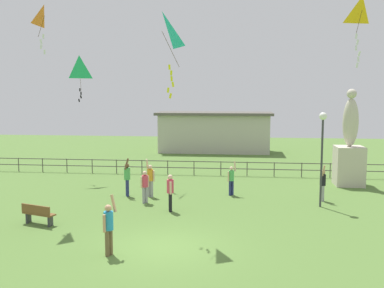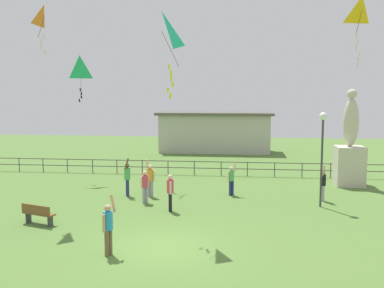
# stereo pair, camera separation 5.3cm
# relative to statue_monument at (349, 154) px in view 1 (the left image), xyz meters

# --- Properties ---
(ground_plane) EXTENTS (80.00, 80.00, 0.00)m
(ground_plane) POSITION_rel_statue_monument_xyz_m (-8.95, -11.79, -1.86)
(ground_plane) COLOR #517533
(statue_monument) EXTENTS (1.61, 1.61, 5.66)m
(statue_monument) POSITION_rel_statue_monument_xyz_m (0.00, 0.00, 0.00)
(statue_monument) COLOR beige
(statue_monument) RESTS_ON ground_plane
(lamppost) EXTENTS (0.36, 0.36, 4.52)m
(lamppost) POSITION_rel_statue_monument_xyz_m (-2.51, -5.38, 1.42)
(lamppost) COLOR #38383D
(lamppost) RESTS_ON ground_plane
(park_bench) EXTENTS (1.55, 0.88, 0.85)m
(park_bench) POSITION_rel_statue_monument_xyz_m (-14.60, -9.69, -1.39)
(park_bench) COLOR brown
(park_bench) RESTS_ON ground_plane
(person_0) EXTENTS (0.50, 0.38, 1.99)m
(person_0) POSITION_rel_statue_monument_xyz_m (-11.01, -4.26, -0.86)
(person_0) COLOR #99999E
(person_0) RESTS_ON ground_plane
(person_1) EXTENTS (0.42, 0.52, 2.04)m
(person_1) POSITION_rel_statue_monument_xyz_m (-10.65, -12.77, -0.83)
(person_1) COLOR brown
(person_1) RESTS_ON ground_plane
(person_2) EXTENTS (0.46, 0.32, 1.82)m
(person_2) POSITION_rel_statue_monument_xyz_m (-6.81, -3.44, -0.94)
(person_2) COLOR navy
(person_2) RESTS_ON ground_plane
(person_3) EXTENTS (0.29, 0.49, 1.86)m
(person_3) POSITION_rel_statue_monument_xyz_m (-2.22, -4.20, -0.93)
(person_3) COLOR #99999E
(person_3) RESTS_ON ground_plane
(person_4) EXTENTS (0.36, 0.38, 1.61)m
(person_4) POSITION_rel_statue_monument_xyz_m (-11.00, -5.64, -0.93)
(person_4) COLOR #99999E
(person_4) RESTS_ON ground_plane
(person_5) EXTENTS (0.34, 0.56, 2.05)m
(person_5) POSITION_rel_statue_monument_xyz_m (-12.26, -4.25, -0.83)
(person_5) COLOR navy
(person_5) RESTS_ON ground_plane
(person_6) EXTENTS (0.32, 0.51, 1.72)m
(person_6) POSITION_rel_statue_monument_xyz_m (-9.51, -7.01, -0.87)
(person_6) COLOR black
(person_6) RESTS_ON ground_plane
(kite_0) EXTENTS (0.86, 0.73, 2.65)m
(kite_0) POSITION_rel_statue_monument_xyz_m (-1.84, -8.89, 6.54)
(kite_0) COLOR yellow
(kite_1) EXTENTS (1.10, 0.88, 2.89)m
(kite_1) POSITION_rel_statue_monument_xyz_m (-16.43, 0.39, 5.09)
(kite_1) COLOR #1EB759
(kite_2) EXTENTS (0.52, 1.08, 2.09)m
(kite_2) POSITION_rel_statue_monument_xyz_m (-14.81, -7.93, 6.80)
(kite_2) COLOR orange
(kite_4) EXTENTS (1.16, 1.16, 3.21)m
(kite_4) POSITION_rel_statue_monument_xyz_m (-9.32, -9.75, 5.78)
(kite_4) COLOR #19B2B2
(waterfront_railing) EXTENTS (36.06, 0.06, 0.95)m
(waterfront_railing) POSITION_rel_statue_monument_xyz_m (-9.32, 2.21, -1.23)
(waterfront_railing) COLOR #4C4742
(waterfront_railing) RESTS_ON ground_plane
(pavilion_building) EXTENTS (10.58, 4.11, 3.67)m
(pavilion_building) POSITION_rel_statue_monument_xyz_m (-8.84, 14.21, 0.00)
(pavilion_building) COLOR #B7B2A3
(pavilion_building) RESTS_ON ground_plane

